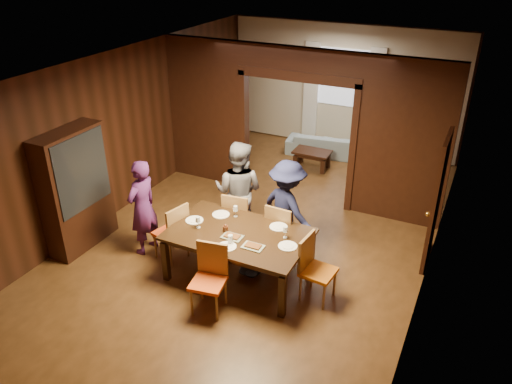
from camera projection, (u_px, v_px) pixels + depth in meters
The scene contains 32 objects.
floor at pixel (260, 235), 8.61m from camera, with size 9.00×9.00×0.00m, color #4A2D14.
ceiling at pixel (260, 67), 7.27m from camera, with size 5.50×9.00×0.02m, color silver.
room_walls at pixel (303, 119), 9.42m from camera, with size 5.52×9.01×2.90m.
person_purple at pixel (143, 207), 7.84m from camera, with size 0.58×0.38×1.59m, color #51205E.
person_grey at pixel (239, 192), 8.16m from camera, with size 0.84×0.66×1.74m, color slate.
person_navy at pixel (287, 208), 7.83m from camera, with size 1.02×0.59×1.59m, color #171A3A.
sofa at pixel (323, 144), 11.64m from camera, with size 1.69×0.66×0.49m, color #92ACC0.
serving_bowl at pixel (251, 229), 7.25m from camera, with size 0.33×0.33×0.08m, color black.
dining_table at pixel (239, 255), 7.41m from camera, with size 2.03×1.26×0.76m, color black.
coffee_table at pixel (312, 159), 10.98m from camera, with size 0.80×0.50×0.40m, color black.
chair_left at pixel (170, 231), 7.80m from camera, with size 0.44×0.44×0.97m, color #DE4314, non-canonical shape.
chair_right at pixel (319, 270), 6.90m from camera, with size 0.44×0.44×0.97m, color orange, non-canonical shape.
chair_far_l at pixel (239, 217), 8.18m from camera, with size 0.44×0.44×0.97m, color red, non-canonical shape.
chair_far_r at pixel (283, 230), 7.83m from camera, with size 0.44×0.44×0.97m, color red, non-canonical shape.
chair_near at pixel (208, 281), 6.69m from camera, with size 0.44×0.44×0.97m, color #EB5116, non-canonical shape.
hutch at pixel (76, 190), 7.92m from camera, with size 0.40×1.20×2.00m, color black.
door_right at pixel (436, 202), 7.48m from camera, with size 0.06×0.90×2.10m, color black.
window_far at pixel (343, 78), 11.37m from camera, with size 1.20×0.03×1.30m, color silver.
curtain_left at pixel (311, 93), 11.83m from camera, with size 0.35×0.06×2.40m, color white.
curtain_right at pixel (373, 102), 11.25m from camera, with size 0.35×0.06×2.40m, color white.
plate_left at pixel (194, 220), 7.55m from camera, with size 0.27×0.27×0.01m, color white.
plate_far_l at pixel (221, 215), 7.70m from camera, with size 0.27×0.27×0.01m, color white.
plate_far_r at pixel (279, 227), 7.38m from camera, with size 0.27×0.27×0.01m, color silver.
plate_right at pixel (288, 246), 6.92m from camera, with size 0.27×0.27×0.01m, color white.
plate_near at pixel (227, 247), 6.91m from camera, with size 0.27×0.27×0.01m, color white.
platter_a at pixel (232, 236), 7.12m from camera, with size 0.30×0.20×0.04m, color slate.
platter_b at pixel (253, 246), 6.90m from camera, with size 0.30×0.20×0.04m, color gray.
wineglass_left at pixel (198, 222), 7.33m from camera, with size 0.08×0.08×0.18m, color silver, non-canonical shape.
wineglass_far at pixel (236, 211), 7.62m from camera, with size 0.08×0.08×0.18m, color silver, non-canonical shape.
wineglass_right at pixel (285, 232), 7.09m from camera, with size 0.08×0.08×0.18m, color white, non-canonical shape.
tumbler at pixel (230, 239), 6.96m from camera, with size 0.07×0.07×0.14m, color silver.
condiment_jar at pixel (225, 228), 7.25m from camera, with size 0.08×0.08×0.11m, color #492211, non-canonical shape.
Camera 1 is at (3.12, -6.59, 4.63)m, focal length 35.00 mm.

